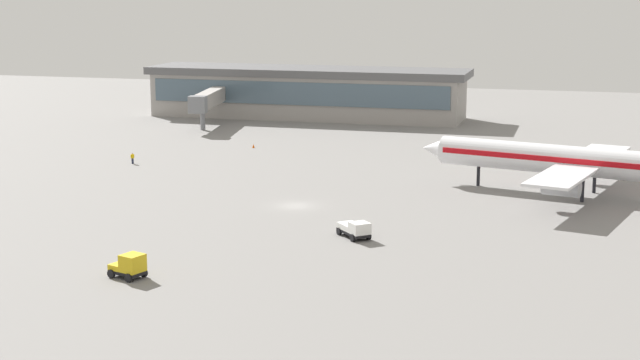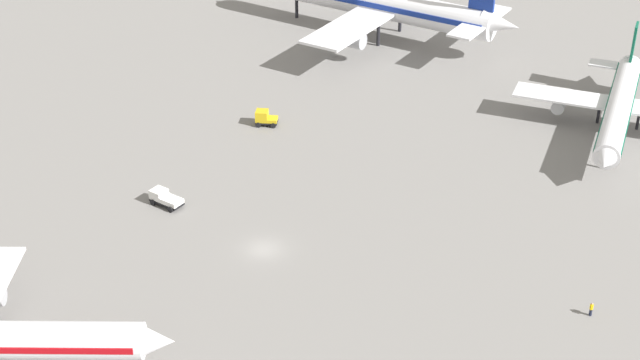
{
  "view_description": "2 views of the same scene",
  "coord_description": "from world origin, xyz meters",
  "px_view_note": "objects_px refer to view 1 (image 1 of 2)",
  "views": [
    {
      "loc": [
        -33.59,
        109.05,
        26.26
      ],
      "look_at": [
        -4.07,
        3.54,
        4.11
      ],
      "focal_mm": 53.86,
      "sensor_mm": 36.0,
      "label": 1
    },
    {
      "loc": [
        -14.58,
        -91.71,
        63.48
      ],
      "look_at": [
        8.84,
        8.39,
        3.65
      ],
      "focal_mm": 52.73,
      "sensor_mm": 36.0,
      "label": 2
    }
  ],
  "objects_px": {
    "baggage_tug": "(130,266)",
    "airplane_distant": "(572,161)",
    "pushback_tractor": "(355,229)",
    "safety_cone_near_gate": "(253,146)",
    "ground_crew_worker": "(132,158)"
  },
  "relations": [
    {
      "from": "pushback_tractor",
      "to": "ground_crew_worker",
      "type": "bearing_deg",
      "value": -170.06
    },
    {
      "from": "pushback_tractor",
      "to": "safety_cone_near_gate",
      "type": "relative_size",
      "value": 7.57
    },
    {
      "from": "safety_cone_near_gate",
      "to": "airplane_distant",
      "type": "bearing_deg",
      "value": 154.98
    },
    {
      "from": "airplane_distant",
      "to": "ground_crew_worker",
      "type": "bearing_deg",
      "value": 9.1
    },
    {
      "from": "pushback_tractor",
      "to": "safety_cone_near_gate",
      "type": "bearing_deg",
      "value": 167.84
    },
    {
      "from": "pushback_tractor",
      "to": "safety_cone_near_gate",
      "type": "xyz_separation_m",
      "value": [
        29.89,
        -52.02,
        -0.67
      ]
    },
    {
      "from": "pushback_tractor",
      "to": "baggage_tug",
      "type": "bearing_deg",
      "value": -82.27
    },
    {
      "from": "baggage_tug",
      "to": "pushback_tractor",
      "type": "height_order",
      "value": "baggage_tug"
    },
    {
      "from": "pushback_tractor",
      "to": "ground_crew_worker",
      "type": "xyz_separation_m",
      "value": [
        42.56,
        -33.28,
        -0.12
      ]
    },
    {
      "from": "airplane_distant",
      "to": "pushback_tractor",
      "type": "height_order",
      "value": "airplane_distant"
    },
    {
      "from": "baggage_tug",
      "to": "ground_crew_worker",
      "type": "height_order",
      "value": "baggage_tug"
    },
    {
      "from": "baggage_tug",
      "to": "airplane_distant",
      "type": "bearing_deg",
      "value": 70.23
    },
    {
      "from": "pushback_tractor",
      "to": "ground_crew_worker",
      "type": "distance_m",
      "value": 54.03
    },
    {
      "from": "baggage_tug",
      "to": "safety_cone_near_gate",
      "type": "distance_m",
      "value": 72.79
    },
    {
      "from": "airplane_distant",
      "to": "baggage_tug",
      "type": "bearing_deg",
      "value": 65.07
    }
  ]
}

